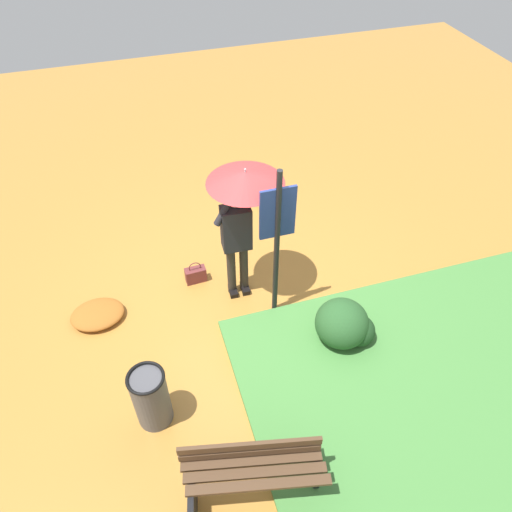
{
  "coord_description": "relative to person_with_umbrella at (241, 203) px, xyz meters",
  "views": [
    {
      "loc": [
        -1.18,
        -4.45,
        5.26
      ],
      "look_at": [
        0.15,
        -0.09,
        0.85
      ],
      "focal_mm": 34.19,
      "sensor_mm": 36.0,
      "label": 1
    }
  ],
  "objects": [
    {
      "name": "trash_bin",
      "position": [
        -1.52,
        -1.63,
        -1.13
      ],
      "size": [
        0.42,
        0.42,
        0.83
      ],
      "color": "#4C4C51",
      "rests_on": "ground_plane"
    },
    {
      "name": "info_sign_post",
      "position": [
        0.3,
        -0.49,
        -0.11
      ],
      "size": [
        0.44,
        0.07,
        2.3
      ],
      "color": "black",
      "rests_on": "ground_plane"
    },
    {
      "name": "shrub_cluster",
      "position": [
        1.0,
        -1.25,
        -1.26
      ],
      "size": [
        0.76,
        0.69,
        0.62
      ],
      "color": "#285628",
      "rests_on": "ground_plane"
    },
    {
      "name": "leaf_pile_near_person",
      "position": [
        -2.06,
        0.04,
        -1.47
      ],
      "size": [
        0.72,
        0.58,
        0.16
      ],
      "color": "#A86023",
      "rests_on": "ground_plane"
    },
    {
      "name": "park_bench",
      "position": [
        -0.66,
        -2.73,
        -1.15
      ],
      "size": [
        1.42,
        0.66,
        0.75
      ],
      "color": "black",
      "rests_on": "ground_plane"
    },
    {
      "name": "leaf_pile_by_bench",
      "position": [
        1.06,
        1.84,
        -1.48
      ],
      "size": [
        0.64,
        0.51,
        0.14
      ],
      "color": "#C68428",
      "rests_on": "ground_plane"
    },
    {
      "name": "handbag",
      "position": [
        -0.63,
        0.34,
        -1.42
      ],
      "size": [
        0.31,
        0.15,
        0.37
      ],
      "color": "brown",
      "rests_on": "ground_plane"
    },
    {
      "name": "ground_plane",
      "position": [
        -0.04,
        -0.17,
        -1.55
      ],
      "size": [
        18.0,
        18.0,
        0.0
      ],
      "primitive_type": "plane",
      "color": "#B27A33"
    },
    {
      "name": "person_with_umbrella",
      "position": [
        0.0,
        0.0,
        0.0
      ],
      "size": [
        0.96,
        0.96,
        2.04
      ],
      "color": "#2D2823",
      "rests_on": "ground_plane"
    },
    {
      "name": "grass_verge",
      "position": [
        1.89,
        -2.53,
        -1.53
      ],
      "size": [
        4.8,
        4.0,
        0.05
      ],
      "color": "#47843D",
      "rests_on": "ground_plane"
    }
  ]
}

